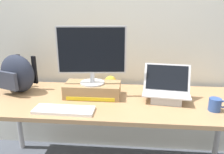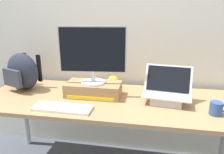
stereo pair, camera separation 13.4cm
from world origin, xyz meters
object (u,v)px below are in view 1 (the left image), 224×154
Objects in this scene: toner_box_yellow at (93,90)px; desktop_monitor at (92,54)px; open_laptop at (166,93)px; plush_toy at (111,82)px; external_keyboard at (64,110)px; messenger_backpack at (17,74)px; coffee_mug at (215,105)px.

desktop_monitor reaches higher than toner_box_yellow.
open_laptop is 0.51m from plush_toy.
external_keyboard is 0.61m from messenger_backpack.
external_keyboard is 3.93× the size of plush_toy.
desktop_monitor is 0.64m from open_laptop.
coffee_mug is at bearing 11.68° from messenger_backpack.
external_keyboard is 0.58m from plush_toy.
open_laptop is at bearing 20.99° from external_keyboard.
plush_toy is (-0.45, 0.25, -0.00)m from open_laptop.
toner_box_yellow is 1.18× the size of messenger_backpack.
open_laptop is 2.99× the size of coffee_mug.
desktop_monitor is at bearing -81.71° from toner_box_yellow.
plush_toy is (0.12, 0.22, -0.29)m from desktop_monitor.
open_laptop is 0.35m from coffee_mug.
open_laptop is at bearing -3.36° from toner_box_yellow.
open_laptop is 3.50× the size of plush_toy.
external_keyboard is at bearing -118.01° from plush_toy.
toner_box_yellow is at bearing 64.40° from external_keyboard.
toner_box_yellow is 4.14× the size of plush_toy.
open_laptop is at bearing -9.31° from desktop_monitor.
plush_toy is (0.27, 0.51, 0.04)m from external_keyboard.
desktop_monitor is 1.26× the size of external_keyboard.
messenger_backpack is 1.55m from coffee_mug.
desktop_monitor is at bearing -176.22° from open_laptop.
messenger_backpack reaches higher than toner_box_yellow.
open_laptop is (0.57, -0.03, 0.00)m from toner_box_yellow.
toner_box_yellow is at bearing 167.97° from coffee_mug.
open_laptop is 1.22m from messenger_backpack.
messenger_backpack is (-0.49, 0.34, 0.15)m from external_keyboard.
desktop_monitor is 0.95m from coffee_mug.
desktop_monitor is at bearing -119.41° from plush_toy.
desktop_monitor is at bearing 16.37° from messenger_backpack.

